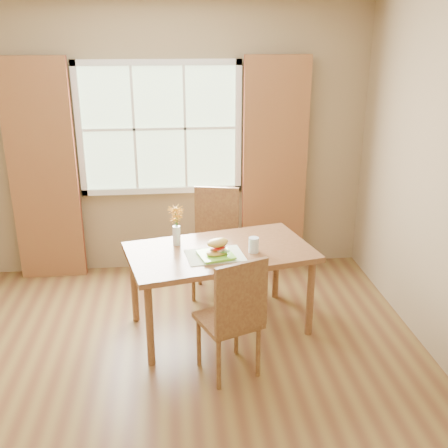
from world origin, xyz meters
TOP-DOWN VIEW (x-y plane):
  - room at (0.00, 0.00)m, footprint 4.24×3.84m
  - window at (0.00, 1.87)m, footprint 1.62×0.06m
  - curtain_left at (-1.15, 1.78)m, footprint 0.65×0.08m
  - curtain_right at (1.15, 1.78)m, footprint 0.65×0.08m
  - dining_table at (0.48, 0.58)m, footprint 1.64×1.15m
  - chair_near at (0.51, -0.11)m, footprint 0.52×0.52m
  - chair_far at (0.50, 1.29)m, footprint 0.51×0.51m
  - placemat at (0.43, 0.46)m, footprint 0.49×0.39m
  - plate at (0.43, 0.43)m, footprint 0.31×0.31m
  - croissant_sandwich at (0.44, 0.43)m, footprint 0.22×0.19m
  - water_glass at (0.74, 0.51)m, footprint 0.08×0.08m
  - flower_vase at (0.13, 0.73)m, footprint 0.14×0.14m

SIDE VIEW (x-z plane):
  - chair_near at x=0.51m, z-range 0.05..1.01m
  - chair_far at x=0.50m, z-range 0.05..1.07m
  - dining_table at x=0.48m, z-range 0.29..1.01m
  - placemat at x=0.43m, z-range 0.73..0.73m
  - plate at x=0.43m, z-range 0.73..0.75m
  - water_glass at x=0.74m, z-range 0.72..0.85m
  - croissant_sandwich at x=0.44m, z-range 0.74..0.88m
  - flower_vase at x=0.13m, z-range 0.77..1.10m
  - curtain_left at x=-1.15m, z-range 0.00..2.20m
  - curtain_right at x=1.15m, z-range 0.00..2.20m
  - room at x=0.00m, z-range -0.02..2.72m
  - window at x=0.00m, z-range 0.84..2.16m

